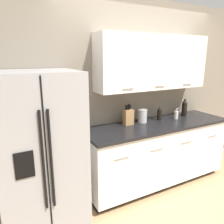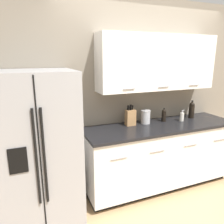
# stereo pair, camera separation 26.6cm
# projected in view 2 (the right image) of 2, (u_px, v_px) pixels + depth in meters

# --- Properties ---
(ground_plane) EXTENTS (14.00, 14.00, 0.00)m
(ground_plane) POSITION_uv_depth(u_px,v_px,m) (187.00, 220.00, 2.53)
(ground_plane) COLOR tan
(wall_back) EXTENTS (10.00, 0.39, 2.60)m
(wall_back) POSITION_uv_depth(u_px,v_px,m) (147.00, 87.00, 3.12)
(wall_back) COLOR gray
(wall_back) RESTS_ON ground_plane
(counter_unit) EXTENTS (2.16, 0.64, 0.92)m
(counter_unit) POSITION_uv_depth(u_px,v_px,m) (159.00, 155.00, 3.11)
(counter_unit) COLOR black
(counter_unit) RESTS_ON ground_plane
(refrigerator) EXTENTS (0.84, 0.78, 1.70)m
(refrigerator) POSITION_uv_depth(u_px,v_px,m) (38.00, 150.00, 2.36)
(refrigerator) COLOR #9E9EA0
(refrigerator) RESTS_ON ground_plane
(knife_block) EXTENTS (0.13, 0.09, 0.29)m
(knife_block) POSITION_uv_depth(u_px,v_px,m) (130.00, 117.00, 2.95)
(knife_block) COLOR #A87A4C
(knife_block) RESTS_ON counter_unit
(wine_bottle) EXTENTS (0.08, 0.08, 0.27)m
(wine_bottle) POSITION_uv_depth(u_px,v_px,m) (192.00, 110.00, 3.31)
(wine_bottle) COLOR black
(wine_bottle) RESTS_ON counter_unit
(soap_dispenser) EXTENTS (0.07, 0.06, 0.16)m
(soap_dispenser) POSITION_uv_depth(u_px,v_px,m) (182.00, 117.00, 3.16)
(soap_dispenser) COLOR silver
(soap_dispenser) RESTS_ON counter_unit
(oil_bottle) EXTENTS (0.06, 0.06, 0.20)m
(oil_bottle) POSITION_uv_depth(u_px,v_px,m) (164.00, 115.00, 3.13)
(oil_bottle) COLOR black
(oil_bottle) RESTS_ON counter_unit
(steel_canister) EXTENTS (0.13, 0.13, 0.20)m
(steel_canister) POSITION_uv_depth(u_px,v_px,m) (145.00, 117.00, 3.04)
(steel_canister) COLOR #B7B7BA
(steel_canister) RESTS_ON counter_unit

